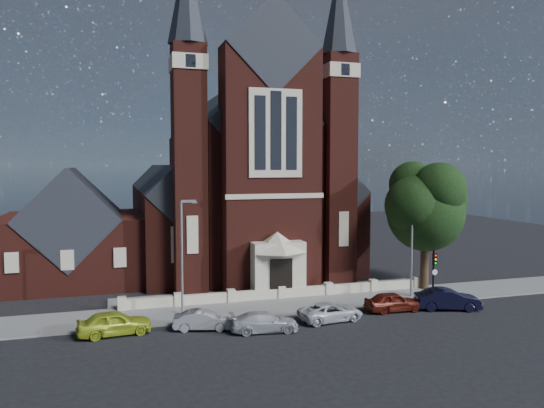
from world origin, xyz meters
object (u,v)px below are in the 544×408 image
Objects in this scene: car_navy at (448,299)px; car_silver_a at (203,320)px; car_white_suv at (331,312)px; car_silver_b at (264,322)px; church at (234,187)px; street_lamp_left at (183,251)px; street_lamp_right at (413,240)px; car_lime_van at (114,323)px; traffic_signal at (434,268)px; car_dark_red at (393,302)px; parish_hall at (72,237)px; street_tree at (429,208)px.

car_silver_a is at bearing 106.72° from car_navy.
car_silver_b is at bearing 94.23° from car_white_suv.
car_white_suv is (1.42, -22.94, -7.57)m from church.
street_lamp_left is 1.75× the size of car_navy.
street_lamp_right is 1.81× the size of car_lime_van.
car_silver_a is (-18.12, -1.85, -1.96)m from traffic_signal.
traffic_signal is at bearing -93.40° from car_lime_van.
traffic_signal is 5.01m from car_dark_red.
car_navy is at bearing -78.15° from car_silver_a.
car_silver_b is at bearing -56.60° from parish_hall.
car_navy is (26.65, -17.88, -3.25)m from parish_hall.
church reaches higher than street_lamp_left.
street_lamp_left is 1.81× the size of car_lime_van.
street_tree is 2.48× the size of car_silver_b.
car_lime_van reaches higher than car_silver_b.
street_lamp_left is 1.00× the size of street_lamp_right.
car_white_suv is 5.28m from car_dark_red.
traffic_signal is 0.89× the size of car_lime_van.
car_silver_b is (4.40, -4.93, -3.97)m from street_lamp_left.
street_lamp_left reaches higher than traffic_signal.
church is 25.29m from car_silver_b.
parish_hall is 2.64× the size of car_navy.
car_lime_van is at bearing 78.98° from car_white_suv.
street_tree is 2.60× the size of car_dark_red.
street_lamp_left is (-20.51, -1.71, -2.36)m from street_tree.
church is 20.84m from street_lamp_left.
car_white_suv is at bearing -165.79° from traffic_signal.
street_lamp_right reaches higher than car_silver_a.
street_lamp_right is at bearing -63.91° from car_silver_b.
street_lamp_left is at bearing 79.27° from car_dark_red.
church reaches higher than car_silver_b.
car_dark_red is at bearing -73.75° from car_silver_b.
street_lamp_left is at bearing 175.24° from traffic_signal.
car_dark_red is at bearing -12.15° from street_lamp_left.
car_white_suv is 9.23m from car_navy.
church reaches higher than parish_hall.
street_lamp_left is at bearing 60.29° from car_white_suv.
car_lime_van is at bearing -78.43° from parish_hall.
car_silver_b is 10.30m from car_dark_red.
street_lamp_left is at bearing 47.85° from car_silver_b.
car_silver_a is (-7.12, -22.36, -7.57)m from church.
traffic_signal is at bearing -29.98° from parish_hall.
car_silver_b is 1.05× the size of car_dark_red.
street_lamp_right reaches higher than car_dark_red.
car_silver_b is at bearing -157.59° from street_tree.
street_lamp_right is 15.01m from car_silver_b.
traffic_signal is at bearing -82.29° from car_white_suv.
parish_hall is 2.83× the size of car_silver_b.
church reaches higher than street_lamp_right.
parish_hall is 25.28m from car_white_suv.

